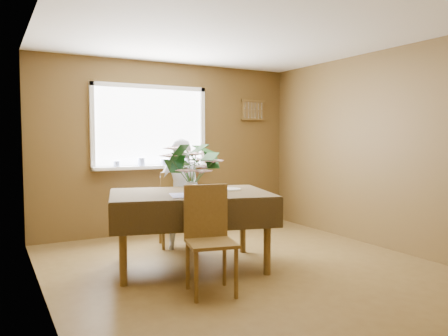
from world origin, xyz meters
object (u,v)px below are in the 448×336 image
dining_table (190,201)px  flower_bouquet (192,165)px  chair_far (176,206)px  seated_woman (181,194)px  chair_near (209,234)px

dining_table → flower_bouquet: size_ratio=3.42×
chair_far → seated_woman: 0.20m
chair_near → flower_bouquet: bearing=95.1°
chair_near → seated_woman: size_ratio=0.70×
chair_far → flower_bouquet: size_ratio=1.73×
chair_far → dining_table: bearing=91.9°
dining_table → flower_bouquet: (-0.09, -0.25, 0.41)m
dining_table → seated_woman: bearing=90.0°
chair_far → flower_bouquet: 1.29m
flower_bouquet → chair_far: bearing=75.6°
chair_near → chair_far: bearing=90.0°
seated_woman → flower_bouquet: (-0.29, -0.99, 0.44)m
chair_far → seated_woman: (0.01, -0.12, 0.16)m
chair_near → dining_table: bearing=90.3°
dining_table → chair_near: bearing=-86.7°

